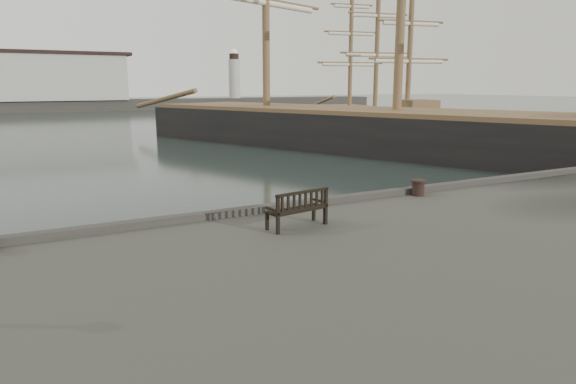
% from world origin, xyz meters
% --- Properties ---
extents(ground, '(400.00, 400.00, 0.00)m').
position_xyz_m(ground, '(0.00, 0.00, 0.00)').
color(ground, black).
rests_on(ground, ground).
extents(breakwater, '(140.00, 9.50, 12.20)m').
position_xyz_m(breakwater, '(-4.56, 92.00, 4.30)').
color(breakwater, '#383530').
rests_on(breakwater, ground).
extents(bench, '(1.56, 0.74, 0.86)m').
position_xyz_m(bench, '(0.94, -1.83, 1.83)').
color(bench, black).
rests_on(bench, quay).
extents(bollard_right, '(0.46, 0.46, 0.47)m').
position_xyz_m(bollard_right, '(5.79, -0.50, 1.80)').
color(bollard_right, black).
rests_on(bollard_right, quay).
extents(tall_ship_main, '(25.16, 45.61, 34.09)m').
position_xyz_m(tall_ship_main, '(19.86, 17.38, 0.85)').
color(tall_ship_main, black).
rests_on(tall_ship_main, ground).
extents(tall_ship_far, '(9.58, 24.38, 20.44)m').
position_xyz_m(tall_ship_far, '(29.60, 32.55, 0.70)').
color(tall_ship_far, black).
rests_on(tall_ship_far, ground).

